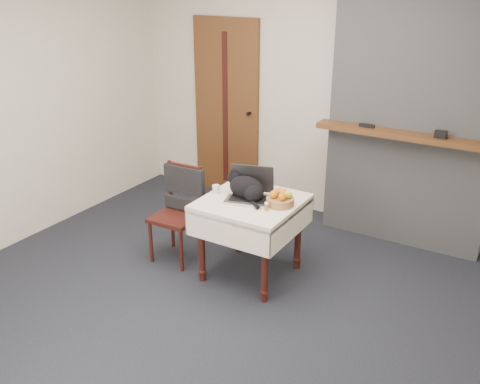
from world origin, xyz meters
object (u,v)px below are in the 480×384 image
at_px(laptop, 250,191).
at_px(fruit_basket, 280,199).
at_px(pill_bottle, 267,206).
at_px(side_table, 251,213).
at_px(cream_jar, 216,189).
at_px(cat, 247,188).
at_px(chair, 181,199).
at_px(door, 226,109).

xyz_separation_m(laptop, fruit_basket, (0.28, 0.00, -0.01)).
bearing_deg(pill_bottle, side_table, 151.17).
relative_size(pill_bottle, fruit_basket, 0.29).
height_order(cream_jar, pill_bottle, cream_jar).
xyz_separation_m(side_table, cat, (-0.05, 0.00, 0.21)).
distance_m(fruit_basket, chair, 0.99).
relative_size(cream_jar, pill_bottle, 1.09).
height_order(door, chair, door).
bearing_deg(pill_bottle, door, 130.88).
height_order(cat, pill_bottle, cat).
relative_size(side_table, chair, 0.90).
distance_m(cat, fruit_basket, 0.30).
bearing_deg(chair, cat, -0.30).
relative_size(door, laptop, 4.66).
bearing_deg(fruit_basket, cat, -174.06).
relative_size(cat, fruit_basket, 1.90).
bearing_deg(chair, side_table, -0.69).
distance_m(door, cream_jar, 1.78).
relative_size(cream_jar, chair, 0.08).
bearing_deg(pill_bottle, chair, 174.12).
bearing_deg(cat, fruit_basket, 22.07).
distance_m(door, cat, 1.91).
distance_m(cat, pill_bottle, 0.28).
distance_m(laptop, fruit_basket, 0.28).
height_order(cream_jar, chair, chair).
distance_m(side_table, chair, 0.72).
bearing_deg(fruit_basket, laptop, -179.07).
height_order(pill_bottle, chair, chair).
distance_m(side_table, cream_jar, 0.36).
distance_m(pill_bottle, chair, 0.94).
bearing_deg(door, laptop, -51.68).
relative_size(fruit_basket, chair, 0.26).
height_order(cat, chair, cat).
bearing_deg(chair, cream_jar, -3.30).
relative_size(side_table, cat, 1.84).
distance_m(pill_bottle, fruit_basket, 0.15).
relative_size(cat, chair, 0.49).
distance_m(side_table, fruit_basket, 0.30).
relative_size(side_table, fruit_basket, 3.48).
bearing_deg(laptop, cream_jar, 174.37).
bearing_deg(laptop, cat, -136.62).
xyz_separation_m(side_table, laptop, (-0.03, 0.03, 0.18)).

